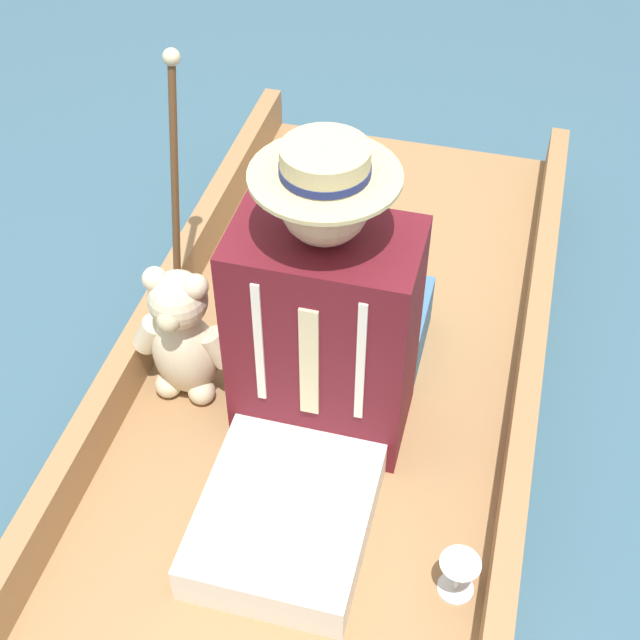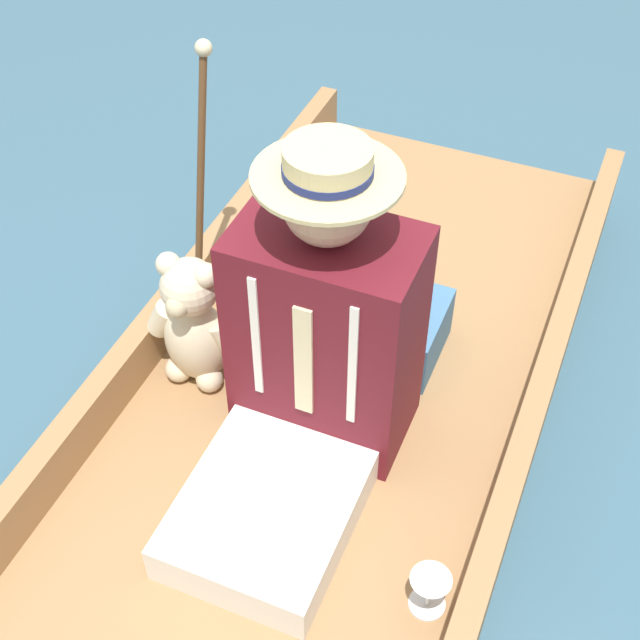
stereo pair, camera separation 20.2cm
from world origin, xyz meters
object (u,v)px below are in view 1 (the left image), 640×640
teddy_bear (183,337)px  walking_cane (175,183)px  seated_person (317,356)px  wine_glass (459,570)px

teddy_bear → walking_cane: walking_cane is taller
seated_person → wine_glass: bearing=133.9°
teddy_bear → walking_cane: bearing=-71.2°
seated_person → walking_cane: size_ratio=1.03×
seated_person → walking_cane: seated_person is taller
seated_person → wine_glass: (-0.41, 0.33, -0.22)m
seated_person → teddy_bear: bearing=-18.5°
teddy_bear → wine_glass: size_ratio=3.75×
seated_person → wine_glass: 0.57m
seated_person → wine_glass: size_ratio=7.58×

